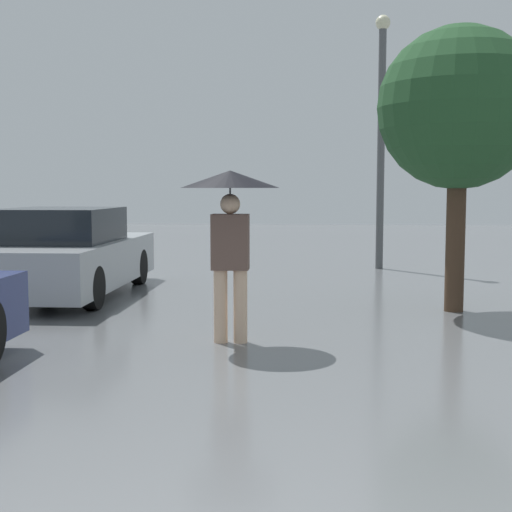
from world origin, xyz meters
TOP-DOWN VIEW (x-y plane):
  - pedestrian at (-0.34, 5.25)m, footprint 1.01×1.01m
  - parked_car_farthest at (-3.16, 8.37)m, footprint 1.77×4.15m
  - tree at (2.36, 7.35)m, footprint 2.07×2.07m
  - street_lamp at (1.89, 12.33)m, footprint 0.29×0.29m

SIDE VIEW (x-z plane):
  - parked_car_farthest at x=-3.16m, z-range -0.05..1.26m
  - pedestrian at x=-0.34m, z-range 0.53..2.31m
  - tree at x=2.36m, z-range 0.77..4.42m
  - street_lamp at x=1.89m, z-range 0.35..5.30m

